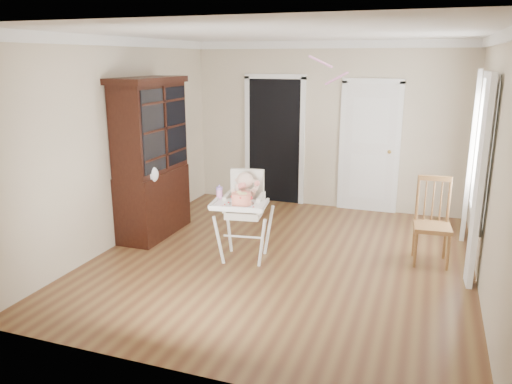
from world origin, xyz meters
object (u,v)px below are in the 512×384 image
(cake, at_px, (241,199))
(high_chair, at_px, (244,205))
(dining_chair, at_px, (432,224))
(china_cabinet, at_px, (152,158))
(sippy_cup, at_px, (219,193))

(cake, bearing_deg, high_chair, 104.23)
(cake, height_order, dining_chair, dining_chair)
(high_chair, height_order, china_cabinet, china_cabinet)
(high_chair, xyz_separation_m, cake, (0.06, -0.25, 0.16))
(high_chair, distance_m, cake, 0.30)
(cake, relative_size, dining_chair, 0.28)
(high_chair, bearing_deg, sippy_cup, -163.69)
(china_cabinet, distance_m, dining_chair, 3.77)
(high_chair, distance_m, dining_chair, 2.29)
(cake, xyz_separation_m, dining_chair, (2.12, 0.93, -0.36))
(sippy_cup, bearing_deg, high_chair, 24.80)
(dining_chair, bearing_deg, china_cabinet, 178.41)
(high_chair, relative_size, sippy_cup, 6.07)
(cake, distance_m, china_cabinet, 1.76)
(sippy_cup, height_order, china_cabinet, china_cabinet)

